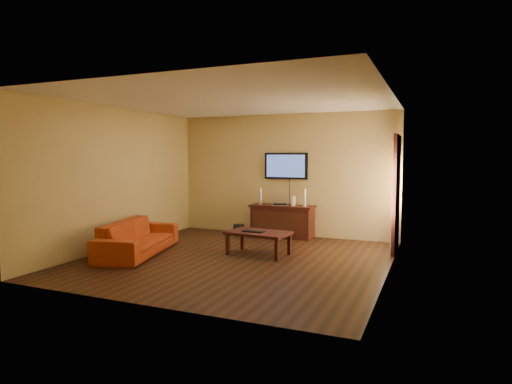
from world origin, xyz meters
The scene contains 14 objects.
ground_plane centered at (0.00, 0.00, 0.00)m, with size 5.00×5.00×0.00m, color black.
room_walls centered at (0.00, 0.62, 1.69)m, with size 5.00×5.00×5.00m.
french_door centered at (2.46, 1.70, 1.05)m, with size 0.07×1.02×2.22m.
media_console centered at (0.05, 2.23, 0.35)m, with size 1.40×0.54×0.70m.
television centered at (0.05, 2.45, 1.55)m, with size 0.98×0.08×0.58m.
coffee_table centered at (0.22, 0.45, 0.37)m, with size 1.15×0.76×0.42m.
sofa centered at (-1.83, -0.31, 0.40)m, with size 2.05×0.60×0.80m, color #B13B13.
speaker_left centered at (-0.47, 2.23, 0.87)m, with size 0.10×0.10×0.37m.
speaker_right centered at (0.56, 2.21, 0.88)m, with size 0.11×0.11×0.38m.
av_receiver centered at (0.01, 2.19, 0.74)m, with size 0.34×0.24×0.08m, color silver.
game_console centered at (0.31, 2.20, 0.81)m, with size 0.04×0.16×0.21m, color white.
subwoofer centered at (-0.95, 2.09, 0.11)m, with size 0.23×0.23×0.23m, color black.
bottle centered at (-0.61, 1.86, 0.09)m, with size 0.06×0.06×0.19m.
keyboard centered at (0.15, 0.38, 0.43)m, with size 0.41×0.18×0.02m.
Camera 1 is at (3.12, -6.55, 1.76)m, focal length 30.00 mm.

